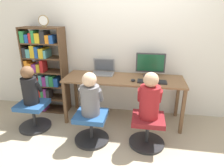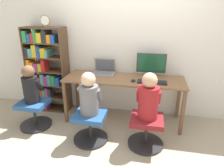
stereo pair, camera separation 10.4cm
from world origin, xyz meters
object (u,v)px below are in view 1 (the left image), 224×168
at_px(laptop, 103,71).
at_px(keyboard, 152,82).
at_px(office_chair_left, 147,129).
at_px(person_near_shelf, 29,86).
at_px(desktop_monitor, 150,65).
at_px(person_at_laptop, 90,96).
at_px(bookshelf, 43,71).
at_px(office_chair_side, 34,114).
at_px(person_at_monitor, 150,98).
at_px(desk_clock, 44,21).
at_px(office_chair_right, 91,126).

xyz_separation_m(laptop, keyboard, (0.83, -0.30, -0.04)).
relative_size(office_chair_left, person_near_shelf, 0.85).
distance_m(desktop_monitor, laptop, 0.81).
height_order(person_at_laptop, person_near_shelf, person_at_laptop).
distance_m(laptop, bookshelf, 1.10).
xyz_separation_m(keyboard, office_chair_left, (-0.04, -0.50, -0.54)).
bearing_deg(bookshelf, person_at_laptop, -35.58).
height_order(office_chair_left, person_at_laptop, person_at_laptop).
bearing_deg(office_chair_side, office_chair_left, -4.52).
relative_size(desktop_monitor, person_at_monitor, 0.74).
distance_m(laptop, desk_clock, 1.25).
distance_m(person_at_monitor, person_near_shelf, 1.80).
distance_m(keyboard, person_at_laptop, 1.00).
height_order(keyboard, office_chair_left, keyboard).
bearing_deg(office_chair_right, office_chair_side, 169.58).
relative_size(keyboard, office_chair_left, 0.88).
distance_m(keyboard, office_chair_right, 1.13).
bearing_deg(laptop, person_at_monitor, -45.29).
height_order(laptop, desk_clock, desk_clock).
height_order(office_chair_left, office_chair_side, same).
xyz_separation_m(person_at_monitor, person_at_laptop, (-0.80, -0.04, -0.01)).
distance_m(office_chair_right, person_at_monitor, 0.94).
bearing_deg(keyboard, office_chair_right, -147.03).
relative_size(person_at_laptop, bookshelf, 0.39).
height_order(person_at_monitor, person_near_shelf, person_at_monitor).
relative_size(office_chair_left, bookshelf, 0.33).
bearing_deg(bookshelf, desktop_monitor, 1.31).
relative_size(laptop, keyboard, 0.83).
relative_size(desktop_monitor, person_at_laptop, 0.78).
height_order(laptop, office_chair_left, laptop).
bearing_deg(person_near_shelf, desk_clock, 81.19).
relative_size(keyboard, office_chair_side, 0.88).
bearing_deg(desktop_monitor, person_at_monitor, -90.37).
bearing_deg(person_near_shelf, keyboard, 10.93).
height_order(office_chair_right, desk_clock, desk_clock).
bearing_deg(laptop, person_near_shelf, -146.95).
xyz_separation_m(office_chair_left, person_at_laptop, (-0.80, -0.04, 0.47)).
xyz_separation_m(keyboard, person_at_laptop, (-0.84, -0.54, -0.06)).
xyz_separation_m(office_chair_left, office_chair_right, (-0.80, -0.04, 0.00)).
bearing_deg(laptop, bookshelf, -176.74).
bearing_deg(desk_clock, laptop, 8.22).
bearing_deg(office_chair_side, person_at_laptop, -10.21).
height_order(office_chair_right, person_near_shelf, person_near_shelf).
distance_m(keyboard, person_near_shelf, 1.87).
xyz_separation_m(keyboard, office_chair_right, (-0.84, -0.54, -0.54)).
xyz_separation_m(person_at_monitor, bookshelf, (-1.89, 0.74, 0.06)).
height_order(laptop, office_chair_side, laptop).
distance_m(laptop, office_chair_left, 1.26).
relative_size(person_at_monitor, office_chair_side, 1.26).
bearing_deg(desktop_monitor, laptop, 178.63).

